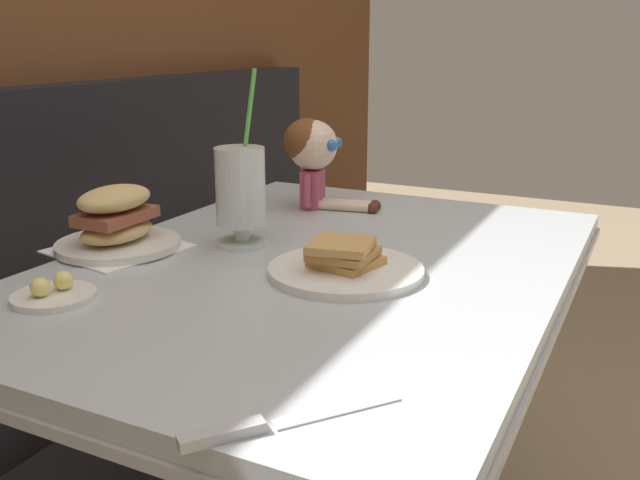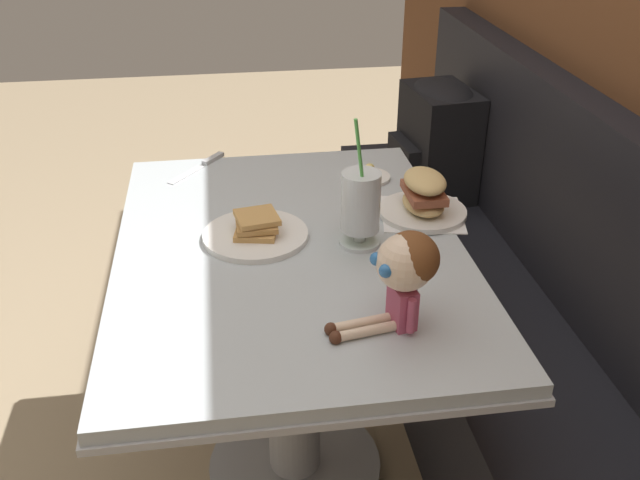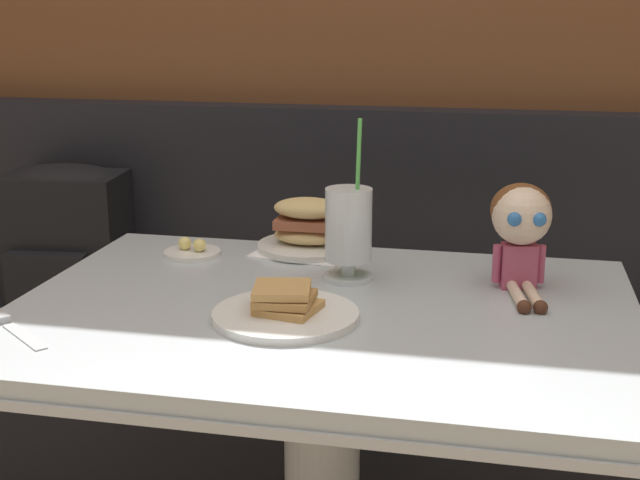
{
  "view_description": "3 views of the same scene",
  "coord_description": "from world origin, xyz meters",
  "px_view_note": "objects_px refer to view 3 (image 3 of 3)",
  "views": [
    {
      "loc": [
        -1.01,
        -0.33,
        1.11
      ],
      "look_at": [
        0.03,
        0.19,
        0.77
      ],
      "focal_mm": 38.96,
      "sensor_mm": 36.0,
      "label": 1
    },
    {
      "loc": [
        1.42,
        0.04,
        1.56
      ],
      "look_at": [
        0.08,
        0.24,
        0.79
      ],
      "focal_mm": 39.78,
      "sensor_mm": 36.0,
      "label": 2
    },
    {
      "loc": [
        0.3,
        -1.23,
        1.26
      ],
      "look_at": [
        -0.01,
        0.23,
        0.85
      ],
      "focal_mm": 48.68,
      "sensor_mm": 36.0,
      "label": 3
    }
  ],
  "objects_px": {
    "seated_doll": "(521,221)",
    "backpack": "(67,238)",
    "toast_plate": "(285,311)",
    "sandwich_plate": "(308,230)",
    "butter_knife": "(4,320)",
    "butter_saucer": "(192,251)",
    "milkshake_glass": "(349,229)"
  },
  "relations": [
    {
      "from": "butter_saucer",
      "to": "seated_doll",
      "type": "height_order",
      "value": "seated_doll"
    },
    {
      "from": "toast_plate",
      "to": "backpack",
      "type": "height_order",
      "value": "backpack"
    },
    {
      "from": "butter_knife",
      "to": "milkshake_glass",
      "type": "bearing_deg",
      "value": 33.93
    },
    {
      "from": "backpack",
      "to": "toast_plate",
      "type": "bearing_deg",
      "value": -41.34
    },
    {
      "from": "toast_plate",
      "to": "backpack",
      "type": "xyz_separation_m",
      "value": [
        -0.77,
        0.68,
        -0.1
      ]
    },
    {
      "from": "sandwich_plate",
      "to": "butter_saucer",
      "type": "bearing_deg",
      "value": -159.14
    },
    {
      "from": "milkshake_glass",
      "to": "sandwich_plate",
      "type": "relative_size",
      "value": 1.35
    },
    {
      "from": "toast_plate",
      "to": "seated_doll",
      "type": "xyz_separation_m",
      "value": [
        0.39,
        0.26,
        0.11
      ]
    },
    {
      "from": "toast_plate",
      "to": "seated_doll",
      "type": "height_order",
      "value": "seated_doll"
    },
    {
      "from": "sandwich_plate",
      "to": "seated_doll",
      "type": "distance_m",
      "value": 0.48
    },
    {
      "from": "milkshake_glass",
      "to": "butter_knife",
      "type": "distance_m",
      "value": 0.64
    },
    {
      "from": "toast_plate",
      "to": "butter_knife",
      "type": "relative_size",
      "value": 1.27
    },
    {
      "from": "toast_plate",
      "to": "seated_doll",
      "type": "relative_size",
      "value": 1.1
    },
    {
      "from": "sandwich_plate",
      "to": "butter_knife",
      "type": "distance_m",
      "value": 0.67
    },
    {
      "from": "butter_saucer",
      "to": "seated_doll",
      "type": "distance_m",
      "value": 0.69
    },
    {
      "from": "butter_saucer",
      "to": "sandwich_plate",
      "type": "bearing_deg",
      "value": 20.86
    },
    {
      "from": "toast_plate",
      "to": "sandwich_plate",
      "type": "distance_m",
      "value": 0.43
    },
    {
      "from": "butter_knife",
      "to": "seated_doll",
      "type": "bearing_deg",
      "value": 23.75
    },
    {
      "from": "seated_doll",
      "to": "backpack",
      "type": "height_order",
      "value": "seated_doll"
    },
    {
      "from": "milkshake_glass",
      "to": "seated_doll",
      "type": "bearing_deg",
      "value": 3.46
    },
    {
      "from": "butter_saucer",
      "to": "butter_knife",
      "type": "xyz_separation_m",
      "value": [
        -0.17,
        -0.45,
        -0.0
      ]
    },
    {
      "from": "toast_plate",
      "to": "butter_knife",
      "type": "height_order",
      "value": "toast_plate"
    },
    {
      "from": "butter_knife",
      "to": "sandwich_plate",
      "type": "bearing_deg",
      "value": 53.21
    },
    {
      "from": "toast_plate",
      "to": "sandwich_plate",
      "type": "xyz_separation_m",
      "value": [
        -0.06,
        0.42,
        0.03
      ]
    },
    {
      "from": "butter_knife",
      "to": "butter_saucer",
      "type": "bearing_deg",
      "value": 69.4
    },
    {
      "from": "milkshake_glass",
      "to": "toast_plate",
      "type": "bearing_deg",
      "value": -105.26
    },
    {
      "from": "seated_doll",
      "to": "backpack",
      "type": "bearing_deg",
      "value": 159.97
    },
    {
      "from": "seated_doll",
      "to": "backpack",
      "type": "relative_size",
      "value": 0.56
    },
    {
      "from": "milkshake_glass",
      "to": "seated_doll",
      "type": "xyz_separation_m",
      "value": [
        0.32,
        0.02,
        0.03
      ]
    },
    {
      "from": "toast_plate",
      "to": "butter_saucer",
      "type": "relative_size",
      "value": 2.08
    },
    {
      "from": "sandwich_plate",
      "to": "butter_knife",
      "type": "xyz_separation_m",
      "value": [
        -0.4,
        -0.54,
        -0.04
      ]
    },
    {
      "from": "seated_doll",
      "to": "backpack",
      "type": "xyz_separation_m",
      "value": [
        -1.16,
        0.42,
        -0.21
      ]
    }
  ]
}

